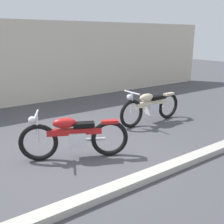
% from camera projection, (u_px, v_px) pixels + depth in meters
% --- Properties ---
extents(ground_plane, '(40.00, 40.00, 0.00)m').
position_uv_depth(ground_plane, '(78.00, 151.00, 5.47)').
color(ground_plane, '#47474C').
extents(building_wall, '(18.00, 0.30, 2.82)m').
position_uv_depth(building_wall, '(11.00, 64.00, 8.68)').
color(building_wall, beige).
rests_on(building_wall, ground_plane).
extents(curb_strip, '(18.00, 0.24, 0.12)m').
position_uv_depth(curb_strip, '(126.00, 184.00, 4.15)').
color(curb_strip, '#B7B2A8').
rests_on(curb_strip, ground_plane).
extents(motorcycle_red, '(1.94, 1.06, 0.94)m').
position_uv_depth(motorcycle_red, '(74.00, 136.00, 5.06)').
color(motorcycle_red, black).
rests_on(motorcycle_red, ground_plane).
extents(motorcycle_cream, '(2.12, 0.59, 0.95)m').
position_uv_depth(motorcycle_cream, '(150.00, 107.00, 7.14)').
color(motorcycle_cream, black).
rests_on(motorcycle_cream, ground_plane).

